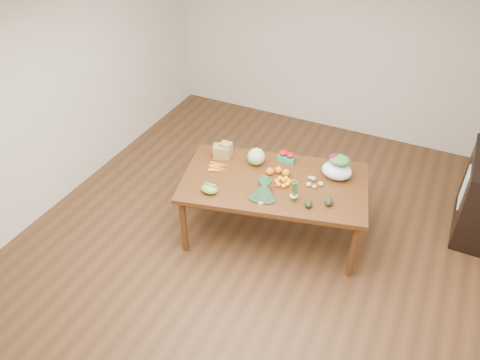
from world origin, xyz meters
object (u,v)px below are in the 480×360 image
at_px(mandarin_cluster, 284,181).
at_px(kale_bunch, 263,192).
at_px(salad_bag, 337,168).
at_px(asparagus_bundle, 294,191).
at_px(paper_bag, 222,150).
at_px(dining_table, 273,208).
at_px(cabbage, 256,157).

xyz_separation_m(mandarin_cluster, kale_bunch, (-0.11, -0.30, 0.04)).
height_order(mandarin_cluster, salad_bag, salad_bag).
bearing_deg(salad_bag, asparagus_bundle, -116.14).
bearing_deg(paper_bag, dining_table, -12.95).
relative_size(dining_table, salad_bag, 6.00).
height_order(paper_bag, kale_bunch, paper_bag).
bearing_deg(paper_bag, cabbage, 5.55).
relative_size(mandarin_cluster, kale_bunch, 0.45).
bearing_deg(kale_bunch, salad_bag, 35.35).
height_order(asparagus_bundle, salad_bag, asparagus_bundle).
bearing_deg(asparagus_bundle, paper_bag, 145.52).
bearing_deg(paper_bag, asparagus_bundle, -20.95).
relative_size(cabbage, mandarin_cluster, 1.08).
distance_m(paper_bag, asparagus_bundle, 1.07).
bearing_deg(salad_bag, cabbage, -171.17).
relative_size(kale_bunch, salad_bag, 1.24).
relative_size(cabbage, asparagus_bundle, 0.78).
xyz_separation_m(dining_table, kale_bunch, (-0.00, -0.32, 0.45)).
bearing_deg(cabbage, dining_table, -33.80).
relative_size(kale_bunch, asparagus_bundle, 1.60).
xyz_separation_m(asparagus_bundle, salad_bag, (0.27, 0.56, -0.00)).
xyz_separation_m(paper_bag, mandarin_cluster, (0.81, -0.17, -0.05)).
distance_m(cabbage, salad_bag, 0.88).
bearing_deg(asparagus_bundle, dining_table, 129.70).
bearing_deg(mandarin_cluster, dining_table, 173.25).
height_order(kale_bunch, asparagus_bundle, asparagus_bundle).
xyz_separation_m(paper_bag, asparagus_bundle, (1.00, -0.38, 0.04)).
distance_m(paper_bag, salad_bag, 1.29).
relative_size(mandarin_cluster, asparagus_bundle, 0.72).
bearing_deg(cabbage, mandarin_cluster, -27.74).
distance_m(kale_bunch, salad_bag, 0.87).
bearing_deg(salad_bag, mandarin_cluster, -143.00).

